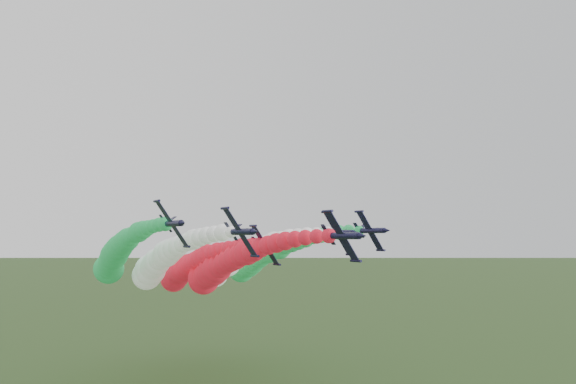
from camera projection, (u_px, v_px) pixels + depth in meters
name	position (u px, v px, depth m)	size (l,w,h in m)	color
jet_lead	(221.00, 267.00, 143.23)	(14.82, 86.01, 21.04)	black
jet_inner_left	(158.00, 263.00, 146.32)	(14.57, 85.76, 20.79)	black
jet_inner_right	(231.00, 262.00, 158.64)	(14.81, 86.01, 21.03)	black
jet_outer_left	(116.00, 256.00, 150.76)	(14.78, 85.98, 21.00)	black
jet_outer_right	(260.00, 259.00, 169.30)	(14.64, 85.84, 20.86)	black
jet_trail	(186.00, 269.00, 168.99)	(14.74, 85.93, 20.95)	black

